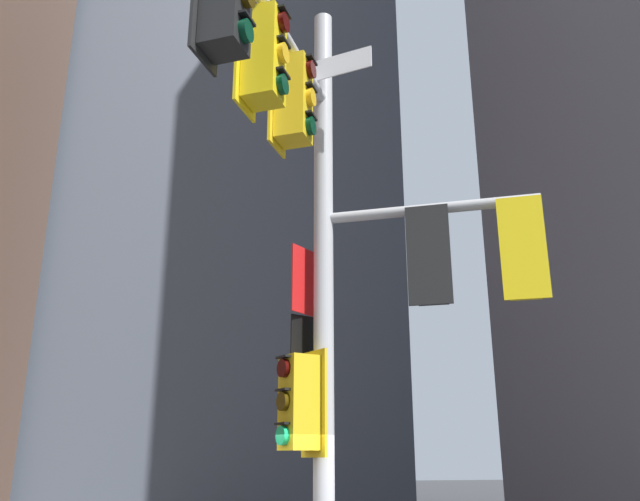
{
  "coord_description": "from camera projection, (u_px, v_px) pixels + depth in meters",
  "views": [
    {
      "loc": [
        -1.82,
        -7.12,
        2.27
      ],
      "look_at": [
        0.08,
        0.47,
        4.76
      ],
      "focal_mm": 36.54,
      "sensor_mm": 36.0,
      "label": 1
    }
  ],
  "objects": [
    {
      "name": "building_mid_block",
      "position": [
        192.0,
        2.0,
        37.07
      ],
      "size": [
        17.68,
        17.68,
        54.06
      ],
      "primitive_type": "cube",
      "color": "#4C5460",
      "rests_on": "ground"
    },
    {
      "name": "signal_pole_assembly",
      "position": [
        337.0,
        230.0,
        7.03
      ],
      "size": [
        3.98,
        3.07,
        7.88
      ],
      "color": "#B2B2B5",
      "rests_on": "ground"
    }
  ]
}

